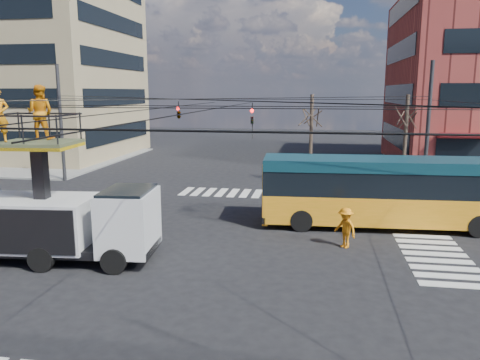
% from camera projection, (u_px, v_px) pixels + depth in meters
% --- Properties ---
extents(ground, '(120.00, 120.00, 0.00)m').
position_uv_depth(ground, '(182.00, 244.00, 19.30)').
color(ground, black).
rests_on(ground, ground).
extents(sidewalk_nw, '(18.00, 18.00, 0.12)m').
position_uv_depth(sidewalk_nw, '(26.00, 159.00, 42.97)').
color(sidewalk_nw, slate).
rests_on(sidewalk_nw, ground).
extents(crosswalks, '(22.40, 22.40, 0.02)m').
position_uv_depth(crosswalks, '(182.00, 244.00, 19.29)').
color(crosswalks, silver).
rests_on(crosswalks, ground).
extents(overhead_network, '(24.24, 24.24, 8.00)m').
position_uv_depth(overhead_network, '(181.00, 139.00, 18.90)').
color(overhead_network, '#2D2D30').
rests_on(overhead_network, ground).
extents(tree_a, '(2.00, 2.00, 6.00)m').
position_uv_depth(tree_a, '(312.00, 116.00, 30.73)').
color(tree_a, '#382B21').
rests_on(tree_a, ground).
extents(tree_b, '(2.00, 2.00, 6.00)m').
position_uv_depth(tree_b, '(407.00, 116.00, 29.78)').
color(tree_b, '#382B21').
rests_on(tree_b, ground).
extents(utility_truck, '(7.17, 3.12, 6.43)m').
position_uv_depth(utility_truck, '(64.00, 205.00, 17.10)').
color(utility_truck, black).
rests_on(utility_truck, ground).
extents(city_bus, '(11.82, 3.13, 3.20)m').
position_uv_depth(city_bus, '(391.00, 191.00, 21.39)').
color(city_bus, orange).
rests_on(city_bus, ground).
extents(traffic_cone, '(0.36, 0.36, 0.74)m').
position_uv_depth(traffic_cone, '(19.00, 243.00, 18.28)').
color(traffic_cone, '#FA1A0A').
rests_on(traffic_cone, ground).
extents(worker_ground, '(0.60, 1.22, 2.02)m').
position_uv_depth(worker_ground, '(48.00, 219.00, 19.34)').
color(worker_ground, orange).
rests_on(worker_ground, ground).
extents(flagger, '(1.18, 1.19, 1.65)m').
position_uv_depth(flagger, '(345.00, 228.00, 18.71)').
color(flagger, orange).
rests_on(flagger, ground).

